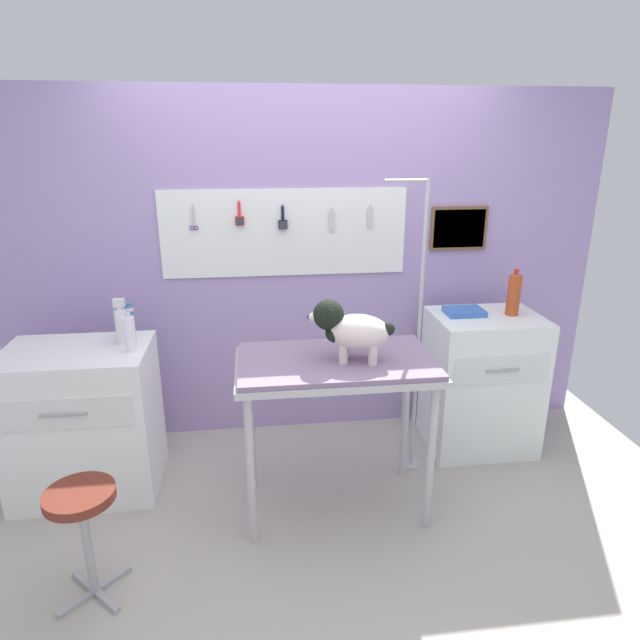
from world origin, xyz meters
name	(u,v)px	position (x,y,z in m)	size (l,w,h in m)	color
ground	(332,547)	(0.00, 0.00, -0.02)	(4.40, 4.00, 0.04)	#A9A298
rear_wall_panel	(306,269)	(0.00, 1.28, 1.16)	(4.00, 0.11, 2.30)	#A28AC4
grooming_table	(336,375)	(0.06, 0.32, 0.81)	(1.04, 0.61, 0.90)	#B7B7BC
grooming_arm	(417,343)	(0.59, 0.64, 0.84)	(0.30, 0.11, 1.79)	#B7B7BC
dog	(350,329)	(0.12, 0.29, 1.07)	(0.43, 0.27, 0.32)	silver
counter_left	(84,420)	(-1.36, 0.67, 0.44)	(0.80, 0.58, 0.88)	white
cabinet_right	(481,382)	(1.12, 0.85, 0.46)	(0.68, 0.54, 0.92)	white
stool	(82,513)	(-1.13, -0.19, 0.44)	(0.30, 0.30, 0.56)	#9E9EA3
spray_bottle_short	(129,323)	(-1.09, 0.85, 0.96)	(0.06, 0.06, 0.21)	#3377BD
conditioner_bottle	(121,324)	(-1.10, 0.75, 0.99)	(0.07, 0.07, 0.26)	white
pump_bottle_white	(130,333)	(-1.03, 0.63, 0.98)	(0.07, 0.06, 0.24)	white
soda_bottle	(514,294)	(1.27, 0.85, 1.06)	(0.08, 0.08, 0.30)	#B2451E
supply_tray	(464,312)	(0.98, 0.90, 0.94)	(0.24, 0.18, 0.04)	#3869C0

